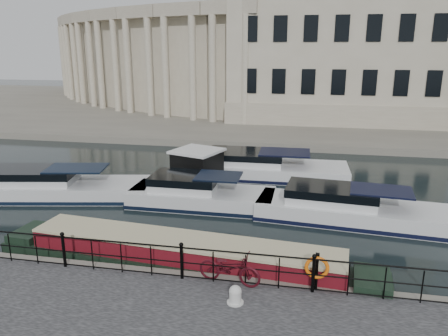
{
  "coord_description": "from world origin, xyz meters",
  "views": [
    {
      "loc": [
        3.64,
        -13.98,
        7.54
      ],
      "look_at": [
        0.5,
        2.0,
        3.0
      ],
      "focal_mm": 35.0,
      "sensor_mm": 36.0,
      "label": 1
    }
  ],
  "objects_px": {
    "narrowboat": "(183,261)",
    "life_ring_post": "(317,268)",
    "mooring_bollard": "(235,295)",
    "harbour_hut": "(197,170)",
    "bicycle": "(230,268)"
  },
  "relations": [
    {
      "from": "life_ring_post",
      "to": "harbour_hut",
      "type": "relative_size",
      "value": 0.3
    },
    {
      "from": "life_ring_post",
      "to": "narrowboat",
      "type": "distance_m",
      "value": 4.79
    },
    {
      "from": "narrowboat",
      "to": "life_ring_post",
      "type": "bearing_deg",
      "value": -11.85
    },
    {
      "from": "mooring_bollard",
      "to": "life_ring_post",
      "type": "relative_size",
      "value": 0.46
    },
    {
      "from": "harbour_hut",
      "to": "narrowboat",
      "type": "bearing_deg",
      "value": -59.52
    },
    {
      "from": "life_ring_post",
      "to": "narrowboat",
      "type": "bearing_deg",
      "value": 162.89
    },
    {
      "from": "bicycle",
      "to": "life_ring_post",
      "type": "xyz_separation_m",
      "value": [
        2.59,
        0.08,
        0.22
      ]
    },
    {
      "from": "mooring_bollard",
      "to": "life_ring_post",
      "type": "bearing_deg",
      "value": 26.2
    },
    {
      "from": "bicycle",
      "to": "life_ring_post",
      "type": "height_order",
      "value": "life_ring_post"
    },
    {
      "from": "life_ring_post",
      "to": "harbour_hut",
      "type": "bearing_deg",
      "value": 120.87
    },
    {
      "from": "bicycle",
      "to": "life_ring_post",
      "type": "relative_size",
      "value": 1.68
    },
    {
      "from": "mooring_bollard",
      "to": "narrowboat",
      "type": "height_order",
      "value": "narrowboat"
    },
    {
      "from": "mooring_bollard",
      "to": "narrowboat",
      "type": "xyz_separation_m",
      "value": [
        -2.26,
        2.48,
        -0.44
      ]
    },
    {
      "from": "bicycle",
      "to": "narrowboat",
      "type": "height_order",
      "value": "bicycle"
    },
    {
      "from": "narrowboat",
      "to": "harbour_hut",
      "type": "relative_size",
      "value": 3.52
    }
  ]
}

